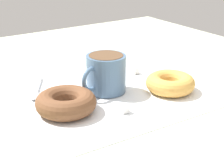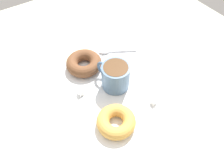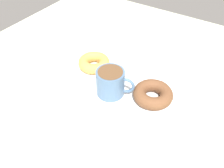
{
  "view_description": "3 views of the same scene",
  "coord_description": "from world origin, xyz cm",
  "px_view_note": "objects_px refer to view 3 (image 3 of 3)",
  "views": [
    {
      "loc": [
        -61.89,
        39.05,
        31.86
      ],
      "look_at": [
        -0.27,
        -1.9,
        2.3
      ],
      "focal_mm": 60.0,
      "sensor_mm": 36.0,
      "label": 1
    },
    {
      "loc": [
        -22.93,
        -36.23,
        53.85
      ],
      "look_at": [
        -0.27,
        -1.9,
        2.3
      ],
      "focal_mm": 35.0,
      "sensor_mm": 36.0,
      "label": 2
    },
    {
      "loc": [
        47.21,
        28.77,
        53.04
      ],
      "look_at": [
        -0.27,
        -1.9,
        2.3
      ],
      "focal_mm": 40.0,
      "sensor_mm": 36.0,
      "label": 3
    }
  ],
  "objects_px": {
    "donut_near_cup": "(153,94)",
    "sugar_cube_extra": "(69,86)",
    "spoon": "(139,124)",
    "sugar_cube": "(136,75)",
    "donut_far": "(94,63)",
    "coffee_cup": "(111,82)"
  },
  "relations": [
    {
      "from": "coffee_cup",
      "to": "sugar_cube",
      "type": "relative_size",
      "value": 7.2
    },
    {
      "from": "spoon",
      "to": "sugar_cube",
      "type": "height_order",
      "value": "sugar_cube"
    },
    {
      "from": "donut_near_cup",
      "to": "spoon",
      "type": "bearing_deg",
      "value": 7.84
    },
    {
      "from": "spoon",
      "to": "donut_far",
      "type": "bearing_deg",
      "value": -119.38
    },
    {
      "from": "donut_near_cup",
      "to": "sugar_cube",
      "type": "xyz_separation_m",
      "value": [
        -0.06,
        -0.09,
        -0.01
      ]
    },
    {
      "from": "donut_near_cup",
      "to": "sugar_cube",
      "type": "height_order",
      "value": "donut_near_cup"
    },
    {
      "from": "donut_near_cup",
      "to": "spoon",
      "type": "xyz_separation_m",
      "value": [
        0.11,
        0.02,
        -0.02
      ]
    },
    {
      "from": "sugar_cube",
      "to": "sugar_cube_extra",
      "type": "height_order",
      "value": "sugar_cube"
    },
    {
      "from": "spoon",
      "to": "sugar_cube_extra",
      "type": "distance_m",
      "value": 0.25
    },
    {
      "from": "sugar_cube_extra",
      "to": "donut_far",
      "type": "bearing_deg",
      "value": 178.54
    },
    {
      "from": "coffee_cup",
      "to": "sugar_cube",
      "type": "height_order",
      "value": "coffee_cup"
    },
    {
      "from": "donut_near_cup",
      "to": "sugar_cube_extra",
      "type": "bearing_deg",
      "value": -67.74
    },
    {
      "from": "donut_near_cup",
      "to": "sugar_cube_extra",
      "type": "xyz_separation_m",
      "value": [
        0.1,
        -0.24,
        -0.01
      ]
    },
    {
      "from": "donut_near_cup",
      "to": "sugar_cube",
      "type": "relative_size",
      "value": 7.39
    },
    {
      "from": "donut_far",
      "to": "sugar_cube",
      "type": "relative_size",
      "value": 6.71
    },
    {
      "from": "sugar_cube_extra",
      "to": "coffee_cup",
      "type": "bearing_deg",
      "value": 114.11
    },
    {
      "from": "donut_far",
      "to": "spoon",
      "type": "height_order",
      "value": "donut_far"
    },
    {
      "from": "spoon",
      "to": "coffee_cup",
      "type": "bearing_deg",
      "value": -116.25
    },
    {
      "from": "donut_near_cup",
      "to": "donut_far",
      "type": "xyz_separation_m",
      "value": [
        -0.03,
        -0.24,
        -0.0
      ]
    },
    {
      "from": "coffee_cup",
      "to": "sugar_cube_extra",
      "type": "xyz_separation_m",
      "value": [
        0.05,
        -0.12,
        -0.04
      ]
    },
    {
      "from": "spoon",
      "to": "sugar_cube",
      "type": "relative_size",
      "value": 7.73
    },
    {
      "from": "sugar_cube",
      "to": "sugar_cube_extra",
      "type": "xyz_separation_m",
      "value": [
        0.16,
        -0.15,
        -0.0
      ]
    }
  ]
}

